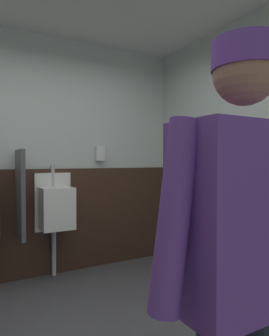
{
  "coord_description": "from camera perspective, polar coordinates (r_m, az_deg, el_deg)",
  "views": [
    {
      "loc": [
        -0.64,
        -1.67,
        1.29
      ],
      "look_at": [
        0.08,
        -0.39,
        1.25
      ],
      "focal_mm": 32.21,
      "sensor_mm": 36.0,
      "label": 1
    }
  ],
  "objects": [
    {
      "name": "urinal_middle",
      "position": [
        3.42,
        -14.7,
        -7.21
      ],
      "size": [
        0.4,
        0.34,
        1.24
      ],
      "color": "white",
      "rests_on": "ground_plane"
    },
    {
      "name": "soap_dispenser",
      "position": [
        3.69,
        -6.56,
        2.75
      ],
      "size": [
        0.1,
        0.07,
        0.18
      ],
      "primitive_type": "cube",
      "color": "silver"
    },
    {
      "name": "wainscot_band_back",
      "position": [
        3.55,
        -18.6,
        -9.88
      ],
      "size": [
        3.49,
        0.03,
        1.2
      ],
      "primitive_type": "cube",
      "color": "#382319",
      "rests_on": "ground_plane"
    },
    {
      "name": "privacy_divider_panel",
      "position": [
        3.26,
        -20.81,
        -4.63
      ],
      "size": [
        0.04,
        0.4,
        0.9
      ],
      "primitive_type": "cube",
      "color": "#4C4C51"
    },
    {
      "name": "person",
      "position": [
        1.09,
        20.3,
        -14.79
      ],
      "size": [
        0.7,
        0.6,
        1.67
      ],
      "color": "#2D3342",
      "rests_on": "ground_plane"
    },
    {
      "name": "wall_back",
      "position": [
        3.56,
        -18.91,
        2.3
      ],
      "size": [
        4.09,
        0.12,
        2.7
      ],
      "primitive_type": "cube",
      "color": "silver",
      "rests_on": "ground_plane"
    }
  ]
}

